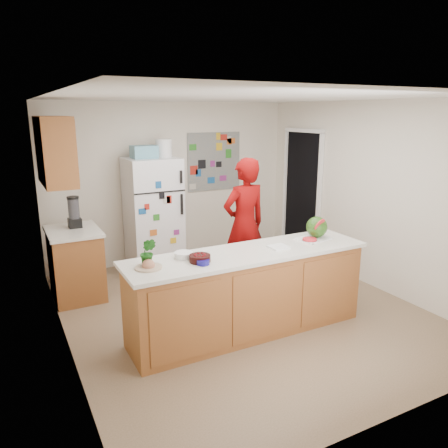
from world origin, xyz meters
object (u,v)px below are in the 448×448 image
refrigerator (153,215)px  cherry_bowl (200,258)px  watermelon (317,227)px  person (244,225)px

refrigerator → cherry_bowl: refrigerator is taller
watermelon → cherry_bowl: bearing=-175.2°
person → watermelon: person is taller
watermelon → cherry_bowl: (-1.55, -0.13, -0.10)m
refrigerator → cherry_bowl: (-0.34, -2.43, 0.11)m
person → watermelon: 1.10m
watermelon → cherry_bowl: watermelon is taller
person → cherry_bowl: (-1.17, -1.15, 0.06)m
refrigerator → watermelon: size_ratio=6.98×
watermelon → cherry_bowl: 1.56m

